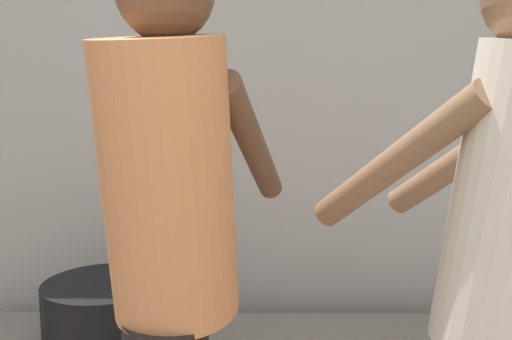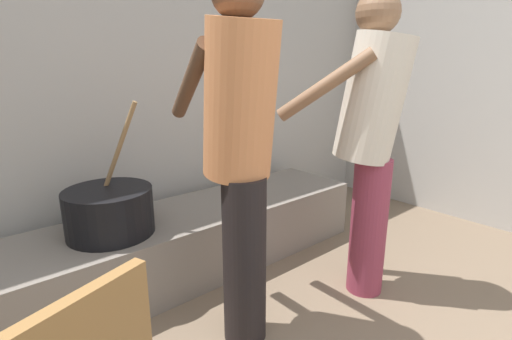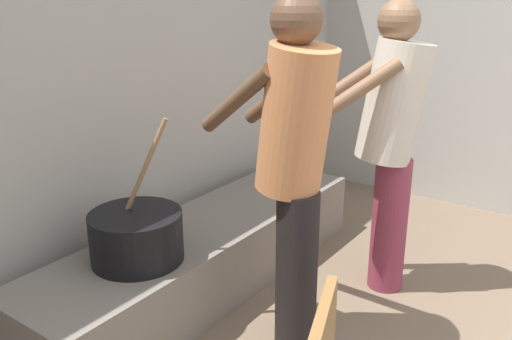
# 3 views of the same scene
# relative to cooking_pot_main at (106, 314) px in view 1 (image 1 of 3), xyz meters

# --- Properties ---
(block_enclosure_rear) EXTENTS (5.43, 0.20, 2.35)m
(block_enclosure_rear) POSITION_rel_cooking_pot_main_xyz_m (0.16, 0.53, 0.65)
(block_enclosure_rear) COLOR #ADA8A0
(block_enclosure_rear) RESTS_ON ground_plane
(cooking_pot_main) EXTENTS (0.45, 0.45, 0.70)m
(cooking_pot_main) POSITION_rel_cooking_pot_main_xyz_m (0.00, 0.00, 0.00)
(cooking_pot_main) COLOR black
(cooking_pot_main) RESTS_ON hearth_ledge
(cook_in_orange_shirt) EXTENTS (0.47, 0.74, 1.66)m
(cook_in_orange_shirt) POSITION_rel_cooking_pot_main_xyz_m (0.36, -0.67, 0.43)
(cook_in_orange_shirt) COLOR black
(cook_in_orange_shirt) RESTS_ON ground_plane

